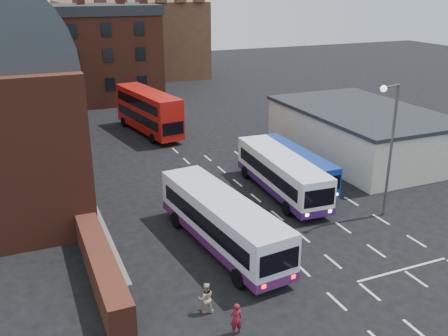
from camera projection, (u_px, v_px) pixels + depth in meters
name	position (u px, v px, depth m)	size (l,w,h in m)	color
ground	(294.00, 262.00, 27.78)	(180.00, 180.00, 0.00)	black
forecourt_wall	(102.00, 269.00, 25.43)	(1.20, 10.00, 1.80)	#602B1E
cream_building	(360.00, 132.00, 44.64)	(10.40, 16.40, 4.25)	beige
brick_terrace	(70.00, 60.00, 63.36)	(22.00, 10.00, 11.00)	brown
castle_keep	(127.00, 38.00, 84.87)	(22.00, 22.00, 12.00)	brown
bus_white_outbound	(222.00, 219.00, 28.73)	(3.83, 11.61, 3.11)	silver
bus_white_inbound	(281.00, 172.00, 36.26)	(3.16, 10.91, 2.95)	white
bus_blue	(293.00, 164.00, 38.48)	(2.44, 9.54, 2.60)	navy
bus_red_double	(148.00, 111.00, 51.02)	(4.27, 11.27, 4.40)	red
street_lamp	(389.00, 139.00, 31.43)	(1.77, 0.68, 8.92)	#535557
pedestrian_red	(236.00, 319.00, 21.85)	(0.56, 0.37, 1.54)	maroon
pedestrian_beige	(206.00, 298.00, 23.27)	(0.76, 0.59, 1.55)	tan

